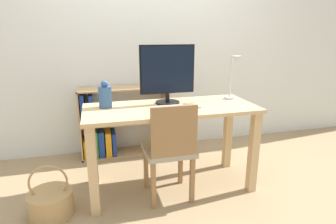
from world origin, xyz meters
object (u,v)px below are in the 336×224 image
chair (170,148)px  basket (51,202)px  monitor (167,72)px  vase (105,96)px  keyboard (176,107)px  desk_lamp (234,73)px  bookshelf (109,128)px

chair → basket: chair is taller
monitor → vase: monitor is taller
keyboard → vase: bearing=163.0°
vase → desk_lamp: (1.14, -0.04, 0.15)m
vase → desk_lamp: bearing=-2.0°
vase → bookshelf: size_ratio=0.23×
monitor → chair: bearing=-100.3°
monitor → chair: size_ratio=0.60×
monitor → vase: 0.56m
monitor → basket: (-1.00, -0.29, -0.93)m
monitor → basket: bearing=-164.0°
monitor → desk_lamp: 0.61m
basket → bookshelf: bearing=63.1°
vase → chair: bearing=-32.5°
chair → basket: size_ratio=2.02×
basket → desk_lamp: bearing=8.5°
bookshelf → basket: 1.15m
vase → basket: vase is taller
desk_lamp → monitor: bearing=175.8°
bookshelf → desk_lamp: bearing=-34.7°
keyboard → vase: size_ratio=1.75×
desk_lamp → chair: size_ratio=0.48×
keyboard → basket: 1.23m
desk_lamp → basket: bearing=-171.5°
vase → bookshelf: (0.04, 0.72, -0.53)m
desk_lamp → keyboard: bearing=-167.0°
keyboard → desk_lamp: desk_lamp is taller
vase → basket: (-0.47, -0.28, -0.75)m
bookshelf → basket: bearing=-116.9°
monitor → keyboard: bearing=-79.0°
desk_lamp → chair: bearing=-158.5°
monitor → desk_lamp: (0.61, -0.05, -0.03)m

